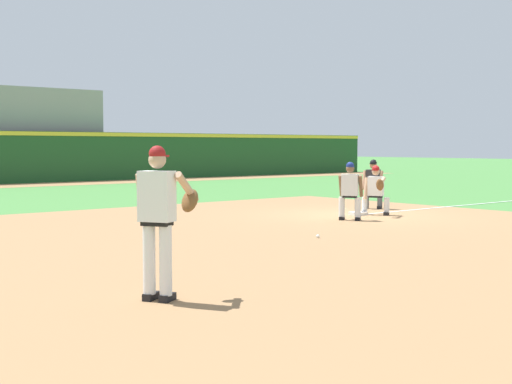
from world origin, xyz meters
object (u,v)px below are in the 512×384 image
at_px(first_base_bag, 358,214).
at_px(baserunner, 350,189).
at_px(pitcher, 160,213).
at_px(umpire, 373,182).
at_px(baseball, 318,236).
at_px(first_baseman, 376,188).

relative_size(first_base_bag, baserunner, 0.26).
height_order(pitcher, baserunner, pitcher).
xyz_separation_m(baserunner, umpire, (2.95, 1.80, 0.00)).
relative_size(baseball, baserunner, 0.05).
height_order(pitcher, first_baseman, pitcher).
bearing_deg(first_base_bag, baseball, -147.17).
height_order(first_base_bag, baserunner, baserunner).
bearing_deg(baserunner, first_base_bag, 33.44).
relative_size(pitcher, first_baseman, 1.39).
xyz_separation_m(first_base_bag, baserunner, (-1.16, -0.76, 0.75)).
bearing_deg(baseball, pitcher, -152.13).
relative_size(baseball, umpire, 0.05).
height_order(first_base_bag, umpire, umpire).
distance_m(baserunner, umpire, 3.45).
distance_m(baseball, baserunner, 3.69).
distance_m(pitcher, umpire, 13.35).
bearing_deg(baserunner, baseball, -147.40).
height_order(pitcher, umpire, pitcher).
distance_m(first_baseman, baserunner, 1.58).
bearing_deg(pitcher, first_base_bag, 30.07).
xyz_separation_m(baseball, pitcher, (-5.56, -2.94, 1.02)).
bearing_deg(first_base_bag, first_baseman, -40.78).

